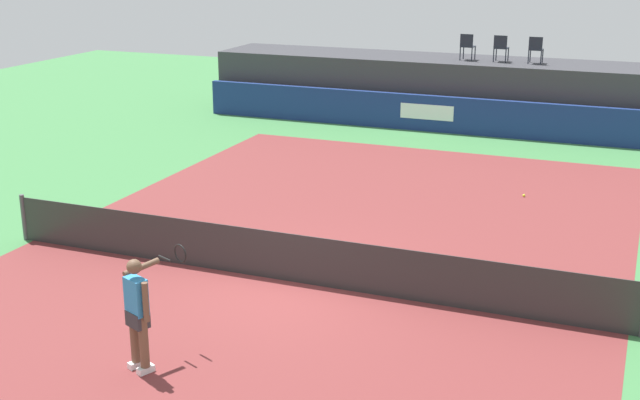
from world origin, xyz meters
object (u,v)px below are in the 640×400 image
(net_post_near, at_px, (24,217))
(spectator_chair_left, at_px, (501,47))
(spectator_chair_center, at_px, (536,49))
(tennis_player, at_px, (139,310))
(spectator_chair_far_left, at_px, (467,46))
(tennis_ball, at_px, (524,195))

(net_post_near, bearing_deg, spectator_chair_left, 64.30)
(spectator_chair_center, bearing_deg, spectator_chair_left, -179.73)
(spectator_chair_center, xyz_separation_m, tennis_player, (-2.90, -18.97, -1.73))
(spectator_chair_left, bearing_deg, spectator_chair_far_left, -179.58)
(spectator_chair_center, relative_size, tennis_player, 0.50)
(net_post_near, distance_m, tennis_player, 6.75)
(spectator_chair_left, relative_size, spectator_chair_center, 1.00)
(net_post_near, bearing_deg, tennis_ball, 37.03)
(spectator_chair_center, relative_size, tennis_ball, 13.06)
(spectator_chair_center, xyz_separation_m, net_post_near, (-8.39, -15.06, -2.19))
(spectator_chair_center, height_order, tennis_player, spectator_chair_center)
(tennis_player, bearing_deg, net_post_near, 144.53)
(spectator_chair_left, relative_size, tennis_ball, 13.06)
(spectator_chair_far_left, distance_m, tennis_ball, 9.00)
(spectator_chair_left, distance_m, net_post_near, 16.86)
(tennis_ball, bearing_deg, net_post_near, -142.97)
(spectator_chair_far_left, xyz_separation_m, spectator_chair_left, (1.13, 0.01, 0.00))
(spectator_chair_left, bearing_deg, spectator_chair_center, 0.27)
(tennis_player, bearing_deg, spectator_chair_left, 84.70)
(spectator_chair_center, distance_m, net_post_near, 17.38)
(spectator_chair_far_left, relative_size, spectator_chair_center, 1.00)
(spectator_chair_far_left, bearing_deg, spectator_chair_left, 0.42)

